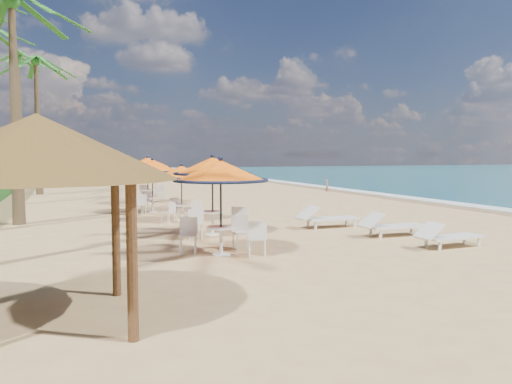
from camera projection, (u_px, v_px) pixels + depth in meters
ground at (409, 244)px, 13.66m from camera, size 160.00×160.00×0.00m
foam_strip at (433, 201)px, 26.27m from camera, size 1.20×140.00×0.04m
wetsand_band at (419, 202)px, 25.95m from camera, size 1.40×140.00×0.02m
station_0 at (222, 183)px, 12.06m from camera, size 2.32×2.32×2.42m
station_1 at (213, 173)px, 15.05m from camera, size 2.38×2.38×2.48m
station_2 at (181, 179)px, 18.39m from camera, size 2.04×2.12×2.13m
station_3 at (151, 173)px, 20.98m from camera, size 2.22×2.31×2.31m
station_4 at (148, 167)px, 25.03m from camera, size 2.31×2.31×2.41m
lounger_near at (447, 236)px, 13.11m from camera, size 1.97×0.72×0.69m
lounger_mid at (390, 225)px, 14.93m from camera, size 2.10×0.70×0.75m
lounger_far at (326, 217)px, 16.69m from camera, size 2.14×0.71×0.76m
palapa at (37, 148)px, 7.04m from camera, size 3.97×3.97×3.03m
palm_3 at (12, 15)px, 16.98m from camera, size 5.00×5.00×7.94m
palm_6 at (36, 69)px, 30.17m from camera, size 5.00×5.00×8.38m
palm_7 at (18, 65)px, 34.49m from camera, size 5.00×5.00×9.45m
person at (327, 186)px, 32.26m from camera, size 0.29×0.37×0.88m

